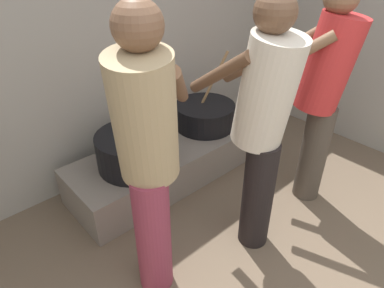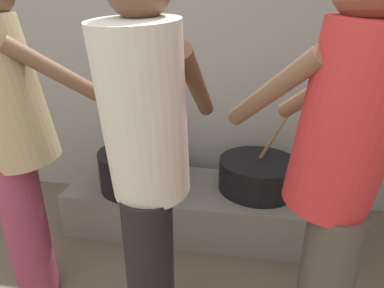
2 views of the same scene
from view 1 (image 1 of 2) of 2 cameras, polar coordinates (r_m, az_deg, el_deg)
name	(u,v)px [view 1 (image 1 of 2)]	position (r m, az deg, el deg)	size (l,w,h in m)	color
block_enclosure_rear	(73,63)	(2.76, -19.17, 12.67)	(4.87, 0.20, 2.00)	#9E998E
hearth_ledge	(174,159)	(2.96, -3.05, -2.52)	(1.80, 0.60, 0.32)	slate
cooking_pot_main	(134,150)	(2.57, -9.59, -0.98)	(0.56, 0.56, 0.72)	black
cooking_pot_secondary	(205,115)	(3.08, 2.16, 4.82)	(0.53, 0.53, 0.67)	black
cook_in_cream_shirt	(263,120)	(1.99, 11.70, 3.95)	(0.37, 0.69, 1.61)	black
cook_in_tan_shirt	(147,150)	(1.67, -7.41, -1.07)	(0.70, 0.70, 1.63)	#8C3347
cook_in_red_shirt	(323,88)	(2.53, 20.96, 8.71)	(0.64, 0.73, 1.61)	#4C4238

